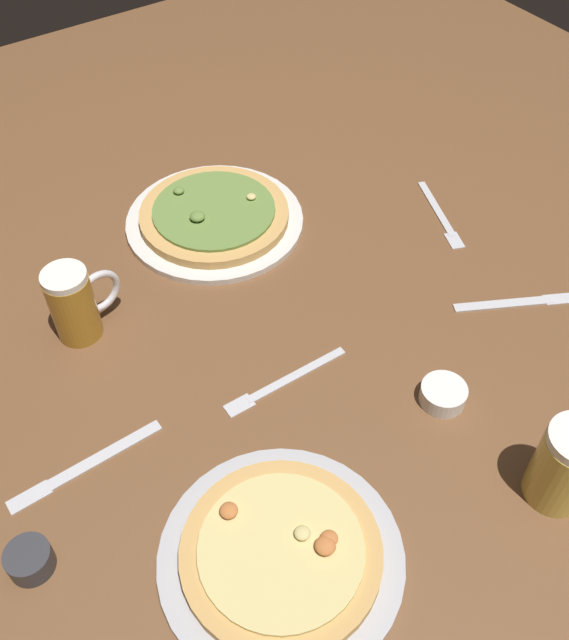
{
  "coord_description": "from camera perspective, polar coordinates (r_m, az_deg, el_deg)",
  "views": [
    {
      "loc": [
        -0.44,
        -0.65,
        0.89
      ],
      "look_at": [
        0.0,
        0.0,
        0.02
      ],
      "focal_mm": 40.11,
      "sensor_mm": 36.0,
      "label": 1
    }
  ],
  "objects": [
    {
      "name": "ground_plane",
      "position": [
        1.2,
        0.0,
        -1.12
      ],
      "size": [
        2.4,
        2.4,
        0.03
      ],
      "primitive_type": "cube",
      "color": "brown"
    },
    {
      "name": "pizza_plate_near",
      "position": [
        0.96,
        -0.27,
        -18.21
      ],
      "size": [
        0.32,
        0.32,
        0.05
      ],
      "color": "#B2B2B7",
      "rests_on": "ground_plane"
    },
    {
      "name": "pizza_plate_far",
      "position": [
        1.37,
        -5.61,
        8.2
      ],
      "size": [
        0.34,
        0.34,
        0.05
      ],
      "color": "silver",
      "rests_on": "ground_plane"
    },
    {
      "name": "beer_mug_dark",
      "position": [
        1.18,
        -16.36,
        1.3
      ],
      "size": [
        0.12,
        0.07,
        0.13
      ],
      "color": "#B27A23",
      "rests_on": "ground_plane"
    },
    {
      "name": "beer_mug_amber",
      "position": [
        1.03,
        21.71,
        -10.89
      ],
      "size": [
        0.08,
        0.14,
        0.14
      ],
      "color": "gold",
      "rests_on": "ground_plane"
    },
    {
      "name": "ramekin_sauce",
      "position": [
        1.01,
        -19.67,
        -17.58
      ],
      "size": [
        0.06,
        0.06,
        0.04
      ],
      "primitive_type": "cylinder",
      "color": "#333338",
      "rests_on": "ground_plane"
    },
    {
      "name": "ramekin_butter",
      "position": [
        1.11,
        12.54,
        -5.81
      ],
      "size": [
        0.07,
        0.07,
        0.03
      ],
      "primitive_type": "cylinder",
      "color": "white",
      "rests_on": "ground_plane"
    },
    {
      "name": "fork_left",
      "position": [
        1.42,
        12.4,
        8.12
      ],
      "size": [
        0.09,
        0.2,
        0.01
      ],
      "color": "silver",
      "rests_on": "ground_plane"
    },
    {
      "name": "knife_right",
      "position": [
        1.07,
        -15.58,
        -11.08
      ],
      "size": [
        0.23,
        0.03,
        0.01
      ],
      "color": "silver",
      "rests_on": "ground_plane"
    },
    {
      "name": "fork_spare",
      "position": [
        1.11,
        -0.07,
        -4.9
      ],
      "size": [
        0.22,
        0.03,
        0.01
      ],
      "color": "silver",
      "rests_on": "ground_plane"
    },
    {
      "name": "knife_spare",
      "position": [
        1.29,
        18.11,
        1.37
      ],
      "size": [
        0.2,
        0.12,
        0.01
      ],
      "color": "silver",
      "rests_on": "ground_plane"
    }
  ]
}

